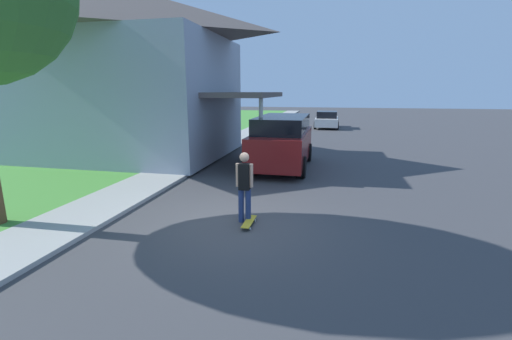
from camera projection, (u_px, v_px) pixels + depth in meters
ground_plane at (228, 222)px, 8.08m from camera, size 120.00×120.00×0.00m
lawn at (97, 159)px, 15.47m from camera, size 10.00×80.00×0.08m
sidewalk at (188, 163)px, 14.53m from camera, size 1.80×80.00×0.10m
house at (115, 69)px, 15.67m from camera, size 12.86×7.81×7.58m
suv_parked at (282, 141)px, 13.71m from camera, size 2.16×5.03×2.06m
car_down_street at (327, 120)px, 28.73m from camera, size 1.97×4.07×1.39m
skateboarder at (244, 184)px, 7.90m from camera, size 0.41×0.22×1.67m
skateboard at (249, 222)px, 7.89m from camera, size 0.20×0.82×0.10m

